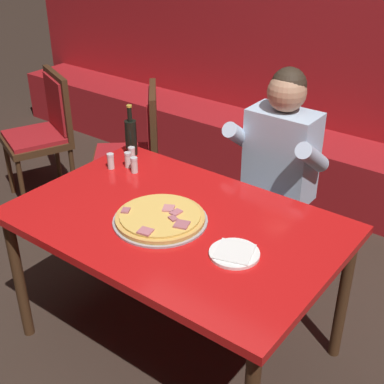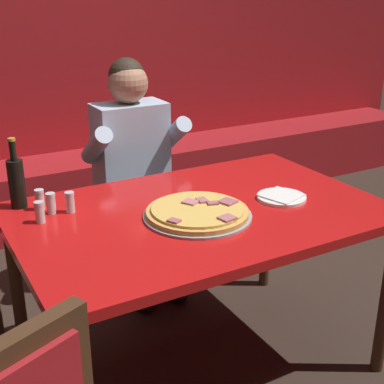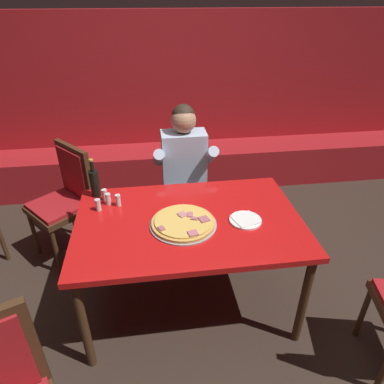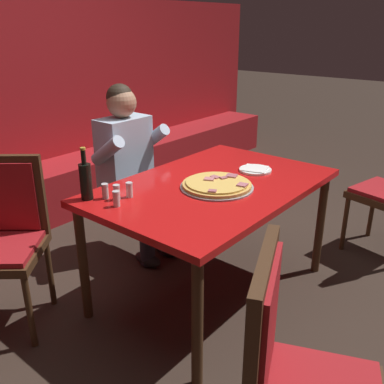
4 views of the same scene
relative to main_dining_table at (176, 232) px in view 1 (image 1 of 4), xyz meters
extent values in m
plane|color=#33261E|center=(0.00, 0.00, -0.69)|extent=(24.00, 24.00, 0.00)
cube|color=#A3191E|center=(0.00, 2.18, 0.26)|extent=(6.80, 0.16, 1.90)
cube|color=#A3191E|center=(0.00, 1.86, -0.46)|extent=(6.46, 0.48, 0.46)
cylinder|color=#422816|center=(-0.68, -0.42, -0.33)|extent=(0.06, 0.06, 0.72)
cylinder|color=#422816|center=(-0.68, 0.42, -0.33)|extent=(0.06, 0.06, 0.72)
cylinder|color=#422816|center=(0.68, 0.42, -0.33)|extent=(0.06, 0.06, 0.72)
cube|color=red|center=(0.00, 0.00, 0.05)|extent=(1.48, 0.97, 0.04)
cylinder|color=#9E9EA3|center=(-0.04, -0.06, 0.08)|extent=(0.43, 0.43, 0.01)
cylinder|color=gold|center=(-0.04, -0.06, 0.09)|extent=(0.41, 0.41, 0.02)
cylinder|color=#E0B251|center=(-0.04, -0.06, 0.11)|extent=(0.37, 0.37, 0.01)
cube|color=#C6757A|center=(-0.04, 0.00, 0.11)|extent=(0.07, 0.07, 0.01)
cube|color=#B76670|center=(0.01, -0.01, 0.11)|extent=(0.04, 0.06, 0.01)
cube|color=#A85B66|center=(0.09, -0.07, 0.11)|extent=(0.08, 0.08, 0.01)
cube|color=#A85B66|center=(-0.18, -0.13, 0.11)|extent=(0.05, 0.06, 0.01)
cube|color=#B76670|center=(0.00, -0.21, 0.11)|extent=(0.07, 0.06, 0.01)
cube|color=#A85B66|center=(0.03, -0.06, 0.11)|extent=(0.05, 0.04, 0.01)
cylinder|color=white|center=(0.36, -0.07, 0.08)|extent=(0.21, 0.21, 0.01)
cube|color=white|center=(0.36, -0.07, 0.09)|extent=(0.19, 0.19, 0.01)
cylinder|color=black|center=(-0.63, 0.39, 0.17)|extent=(0.07, 0.07, 0.20)
cylinder|color=black|center=(-0.63, 0.39, 0.31)|extent=(0.03, 0.03, 0.08)
cylinder|color=#B29933|center=(-0.63, 0.39, 0.36)|extent=(0.03, 0.03, 0.01)
cylinder|color=silver|center=(-0.56, 0.32, 0.11)|extent=(0.04, 0.04, 0.07)
cylinder|color=#516B33|center=(-0.56, 0.32, 0.09)|extent=(0.03, 0.03, 0.04)
cylinder|color=silver|center=(-0.56, 0.32, 0.15)|extent=(0.04, 0.04, 0.01)
cylinder|color=silver|center=(-0.53, 0.26, 0.11)|extent=(0.04, 0.04, 0.07)
cylinder|color=#B23323|center=(-0.53, 0.26, 0.09)|extent=(0.03, 0.03, 0.04)
cylinder|color=silver|center=(-0.53, 0.26, 0.15)|extent=(0.04, 0.04, 0.01)
cylinder|color=silver|center=(-0.60, 0.19, 0.11)|extent=(0.04, 0.04, 0.07)
cylinder|color=#28231E|center=(-0.60, 0.19, 0.09)|extent=(0.03, 0.03, 0.04)
cylinder|color=silver|center=(-0.60, 0.19, 0.15)|extent=(0.04, 0.04, 0.01)
cylinder|color=silver|center=(-0.46, 0.23, 0.11)|extent=(0.04, 0.04, 0.07)
cylinder|color=silver|center=(-0.46, 0.23, 0.09)|extent=(0.03, 0.03, 0.04)
cylinder|color=silver|center=(-0.46, 0.23, 0.15)|extent=(0.04, 0.04, 0.01)
ellipsoid|color=black|center=(-0.03, 0.56, -0.65)|extent=(0.11, 0.24, 0.09)
ellipsoid|color=black|center=(0.17, 0.56, -0.65)|extent=(0.11, 0.24, 0.09)
cylinder|color=#282833|center=(-0.03, 0.56, -0.46)|extent=(0.11, 0.11, 0.43)
cylinder|color=#282833|center=(0.17, 0.56, -0.46)|extent=(0.11, 0.11, 0.43)
cube|color=#282833|center=(0.07, 0.66, -0.18)|extent=(0.34, 0.40, 0.12)
cube|color=silver|center=(0.07, 0.86, 0.09)|extent=(0.38, 0.22, 0.52)
cylinder|color=silver|center=(-0.15, 0.78, 0.17)|extent=(0.09, 0.30, 0.25)
cylinder|color=silver|center=(0.29, 0.78, 0.17)|extent=(0.09, 0.30, 0.25)
sphere|color=tan|center=(0.07, 0.86, 0.45)|extent=(0.21, 0.21, 0.21)
sphere|color=#2D2319|center=(0.07, 0.87, 0.49)|extent=(0.19, 0.19, 0.19)
cylinder|color=#422816|center=(-2.03, 0.48, -0.47)|extent=(0.04, 0.04, 0.44)
cylinder|color=#422816|center=(-1.68, 0.33, -0.47)|extent=(0.04, 0.04, 0.44)
cylinder|color=#422816|center=(-1.88, 0.83, -0.47)|extent=(0.04, 0.04, 0.44)
cylinder|color=#422816|center=(-1.53, 0.68, -0.47)|extent=(0.04, 0.04, 0.44)
cube|color=#422816|center=(-1.78, 0.58, -0.23)|extent=(0.58, 0.58, 0.05)
cube|color=#A3191E|center=(-1.78, 0.58, -0.19)|extent=(0.53, 0.53, 0.03)
cube|color=#422816|center=(-1.71, 0.77, 0.03)|extent=(0.42, 0.21, 0.46)
cube|color=#A3191E|center=(-1.72, 0.74, 0.03)|extent=(0.34, 0.16, 0.39)
cylinder|color=#422816|center=(-1.28, 0.73, -0.47)|extent=(0.04, 0.04, 0.45)
cylinder|color=#422816|center=(-1.03, 0.45, -0.47)|extent=(0.04, 0.04, 0.45)
cylinder|color=#422816|center=(-0.99, 0.98, -0.47)|extent=(0.04, 0.04, 0.45)
cylinder|color=#422816|center=(-0.74, 0.69, -0.47)|extent=(0.04, 0.04, 0.45)
cube|color=#422816|center=(-1.01, 0.71, -0.22)|extent=(0.62, 0.62, 0.05)
cube|color=#A3191E|center=(-1.01, 0.71, -0.18)|extent=(0.57, 0.57, 0.03)
cube|color=#422816|center=(-0.86, 0.84, 0.05)|extent=(0.32, 0.36, 0.48)
cube|color=#A3191E|center=(-0.88, 0.83, 0.05)|extent=(0.25, 0.29, 0.41)
camera|label=1|loc=(1.30, -1.60, 1.37)|focal=50.00mm
camera|label=2|loc=(-1.01, -1.73, 0.92)|focal=50.00mm
camera|label=3|loc=(-0.23, -1.83, 1.37)|focal=32.00mm
camera|label=4|loc=(-1.94, -1.43, 0.97)|focal=40.00mm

